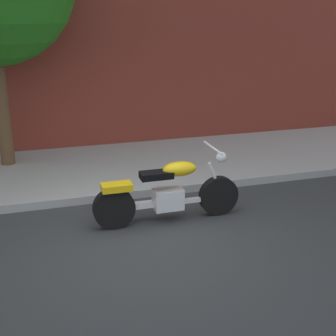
# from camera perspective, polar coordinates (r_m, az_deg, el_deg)

# --- Properties ---
(ground_plane) EXTENTS (60.00, 60.00, 0.00)m
(ground_plane) POSITION_cam_1_polar(r_m,az_deg,el_deg) (6.34, -2.87, -9.42)
(ground_plane) COLOR #303335
(sidewalk) EXTENTS (19.91, 3.05, 0.14)m
(sidewalk) POSITION_cam_1_polar(r_m,az_deg,el_deg) (9.11, -7.65, -0.07)
(sidewalk) COLOR #A0A0A0
(sidewalk) RESTS_ON ground
(motorcycle) EXTENTS (2.27, 0.70, 1.12)m
(motorcycle) POSITION_cam_1_polar(r_m,az_deg,el_deg) (6.80, -0.03, -3.22)
(motorcycle) COLOR black
(motorcycle) RESTS_ON ground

